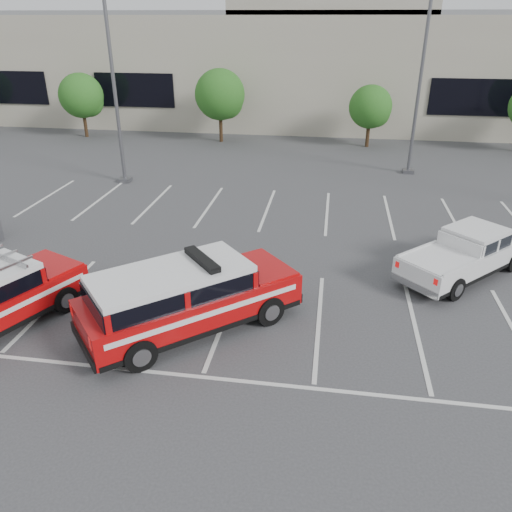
{
  "coord_description": "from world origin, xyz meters",
  "views": [
    {
      "loc": [
        2.77,
        -12.16,
        7.9
      ],
      "look_at": [
        0.58,
        1.91,
        1.05
      ],
      "focal_mm": 35.0,
      "sensor_mm": 36.0,
      "label": 1
    }
  ],
  "objects_px": {
    "light_pole_left": "(113,78)",
    "light_pole_mid": "(421,75)",
    "fire_chief_suv": "(188,302)",
    "white_pickup": "(465,257)",
    "tree_left": "(83,97)",
    "tree_mid_left": "(221,96)",
    "tree_mid_right": "(372,108)",
    "convention_building": "(307,59)"
  },
  "relations": [
    {
      "from": "tree_mid_right",
      "to": "tree_mid_left",
      "type": "bearing_deg",
      "value": 180.0
    },
    {
      "from": "light_pole_left",
      "to": "fire_chief_suv",
      "type": "height_order",
      "value": "light_pole_left"
    },
    {
      "from": "tree_mid_left",
      "to": "light_pole_mid",
      "type": "relative_size",
      "value": 0.47
    },
    {
      "from": "tree_left",
      "to": "tree_mid_right",
      "type": "relative_size",
      "value": 1.11
    },
    {
      "from": "convention_building",
      "to": "white_pickup",
      "type": "distance_m",
      "value": 29.33
    },
    {
      "from": "fire_chief_suv",
      "to": "white_pickup",
      "type": "relative_size",
      "value": 1.2
    },
    {
      "from": "convention_building",
      "to": "fire_chief_suv",
      "type": "relative_size",
      "value": 10.15
    },
    {
      "from": "fire_chief_suv",
      "to": "convention_building",
      "type": "bearing_deg",
      "value": 137.03
    },
    {
      "from": "tree_mid_right",
      "to": "fire_chief_suv",
      "type": "distance_m",
      "value": 23.7
    },
    {
      "from": "tree_mid_right",
      "to": "light_pole_mid",
      "type": "relative_size",
      "value": 0.39
    },
    {
      "from": "tree_left",
      "to": "tree_mid_left",
      "type": "relative_size",
      "value": 0.91
    },
    {
      "from": "light_pole_left",
      "to": "tree_left",
      "type": "bearing_deg",
      "value": 124.52
    },
    {
      "from": "convention_building",
      "to": "tree_left",
      "type": "bearing_deg",
      "value": -146.95
    },
    {
      "from": "tree_mid_left",
      "to": "light_pole_left",
      "type": "bearing_deg",
      "value": -107.1
    },
    {
      "from": "convention_building",
      "to": "light_pole_mid",
      "type": "bearing_deg",
      "value": -66.74
    },
    {
      "from": "light_pole_mid",
      "to": "light_pole_left",
      "type": "bearing_deg",
      "value": -165.07
    },
    {
      "from": "tree_mid_left",
      "to": "white_pickup",
      "type": "height_order",
      "value": "tree_mid_left"
    },
    {
      "from": "fire_chief_suv",
      "to": "white_pickup",
      "type": "height_order",
      "value": "fire_chief_suv"
    },
    {
      "from": "tree_mid_left",
      "to": "fire_chief_suv",
      "type": "relative_size",
      "value": 0.82
    },
    {
      "from": "light_pole_mid",
      "to": "tree_left",
      "type": "bearing_deg",
      "value": 164.57
    },
    {
      "from": "tree_left",
      "to": "light_pole_left",
      "type": "bearing_deg",
      "value": -55.48
    },
    {
      "from": "convention_building",
      "to": "light_pole_left",
      "type": "height_order",
      "value": "convention_building"
    },
    {
      "from": "light_pole_left",
      "to": "white_pickup",
      "type": "distance_m",
      "value": 18.05
    },
    {
      "from": "tree_mid_left",
      "to": "tree_mid_right",
      "type": "height_order",
      "value": "tree_mid_left"
    },
    {
      "from": "convention_building",
      "to": "fire_chief_suv",
      "type": "xyz_separation_m",
      "value": [
        -1.06,
        -32.7,
        -3.86
      ]
    },
    {
      "from": "tree_left",
      "to": "light_pole_left",
      "type": "distance_m",
      "value": 12.43
    },
    {
      "from": "light_pole_left",
      "to": "convention_building",
      "type": "bearing_deg",
      "value": 67.61
    },
    {
      "from": "tree_mid_right",
      "to": "light_pole_left",
      "type": "distance_m",
      "value": 16.72
    },
    {
      "from": "light_pole_left",
      "to": "light_pole_mid",
      "type": "distance_m",
      "value": 15.52
    },
    {
      "from": "convention_building",
      "to": "white_pickup",
      "type": "relative_size",
      "value": 12.21
    },
    {
      "from": "convention_building",
      "to": "light_pole_mid",
      "type": "relative_size",
      "value": 5.86
    },
    {
      "from": "tree_left",
      "to": "white_pickup",
      "type": "xyz_separation_m",
      "value": [
        22.3,
        -18.31,
        -2.14
      ]
    },
    {
      "from": "light_pole_mid",
      "to": "white_pickup",
      "type": "bearing_deg",
      "value": -88.2
    },
    {
      "from": "convention_building",
      "to": "white_pickup",
      "type": "height_order",
      "value": "convention_building"
    },
    {
      "from": "tree_mid_left",
      "to": "white_pickup",
      "type": "relative_size",
      "value": 0.99
    },
    {
      "from": "tree_mid_right",
      "to": "light_pole_mid",
      "type": "height_order",
      "value": "light_pole_mid"
    },
    {
      "from": "tree_left",
      "to": "tree_mid_right",
      "type": "distance_m",
      "value": 20.0
    },
    {
      "from": "fire_chief_suv",
      "to": "tree_left",
      "type": "bearing_deg",
      "value": 170.4
    },
    {
      "from": "light_pole_left",
      "to": "tree_mid_right",
      "type": "bearing_deg",
      "value": 37.5
    },
    {
      "from": "tree_mid_right",
      "to": "light_pole_mid",
      "type": "distance_m",
      "value": 6.88
    },
    {
      "from": "convention_building",
      "to": "light_pole_left",
      "type": "bearing_deg",
      "value": -112.39
    },
    {
      "from": "tree_left",
      "to": "fire_chief_suv",
      "type": "xyz_separation_m",
      "value": [
        14.03,
        -22.88,
        -1.91
      ]
    }
  ]
}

